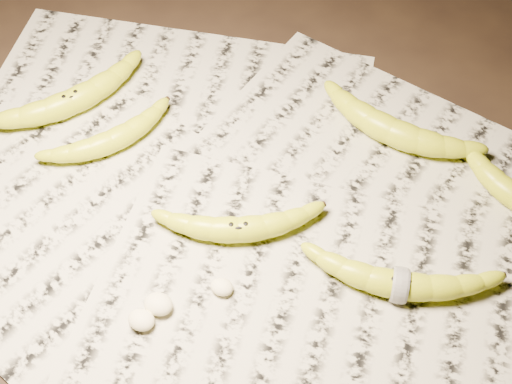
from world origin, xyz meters
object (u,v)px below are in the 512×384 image
at_px(banana_left_a, 71,100).
at_px(banana_center, 239,228).
at_px(banana_upper_a, 393,130).
at_px(banana_taped, 400,284).
at_px(banana_left_b, 111,139).

xyz_separation_m(banana_left_a, banana_center, (0.30, -0.10, -0.00)).
relative_size(banana_center, banana_upper_a, 0.90).
height_order(banana_left_a, banana_upper_a, banana_upper_a).
bearing_deg(banana_taped, banana_left_b, 159.06).
bearing_deg(banana_upper_a, banana_center, -111.53).
height_order(banana_left_b, banana_center, banana_center).
bearing_deg(banana_taped, banana_center, 168.01).
xyz_separation_m(banana_left_b, banana_center, (0.22, -0.06, 0.00)).
relative_size(banana_left_a, banana_upper_a, 1.06).
xyz_separation_m(banana_left_a, banana_taped, (0.51, -0.10, -0.00)).
height_order(banana_left_a, banana_center, banana_left_a).
bearing_deg(banana_left_a, banana_left_b, -80.37).
bearing_deg(banana_left_a, banana_taped, -67.20).
bearing_deg(banana_taped, banana_upper_a, 95.98).
bearing_deg(banana_upper_a, banana_left_a, -155.81).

